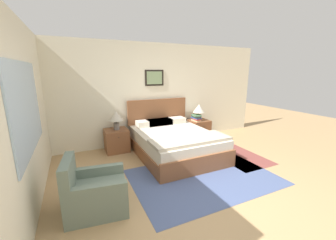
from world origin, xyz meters
The scene contains 16 objects.
ground_plane centered at (0.00, 0.00, 0.00)m, with size 16.00×16.00×0.00m, color tan.
wall_back centered at (0.00, 2.91, 1.30)m, with size 7.03×0.09×2.60m.
wall_left centered at (-2.34, 1.42, 1.31)m, with size 0.08×5.28×2.60m.
area_rug_main centered at (0.28, 0.61, 0.00)m, with size 2.56×1.76×0.01m.
area_rug_bedside centered at (1.55, 1.17, 0.00)m, with size 0.93×1.56×0.01m.
bed centered at (0.28, 1.81, 0.31)m, with size 1.65×2.12×1.18m.
armchair centered at (-1.62, 0.48, 0.27)m, with size 0.86×0.74×0.79m.
nightstand_near_window centered at (-0.89, 2.58, 0.27)m, with size 0.54×0.54×0.53m.
nightstand_by_door centered at (1.45, 2.58, 0.27)m, with size 0.54×0.54×0.53m.
table_lamp_near_window centered at (-0.87, 2.57, 0.85)m, with size 0.34×0.34×0.46m.
table_lamp_by_door centered at (1.44, 2.57, 0.85)m, with size 0.34×0.34×0.46m.
book_thick_bottom centered at (1.33, 2.53, 0.55)m, with size 0.19×0.27×0.04m.
book_hardcover_middle centered at (1.33, 2.53, 0.59)m, with size 0.17×0.27×0.03m.
book_novel_upper centered at (1.33, 2.53, 0.62)m, with size 0.21×0.29×0.03m.
book_slim_near_top centered at (1.33, 2.53, 0.65)m, with size 0.15×0.28×0.03m.
book_paperback_top centered at (1.33, 2.53, 0.69)m, with size 0.23×0.28×0.04m.
Camera 1 is at (-1.76, -2.22, 1.89)m, focal length 22.00 mm.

